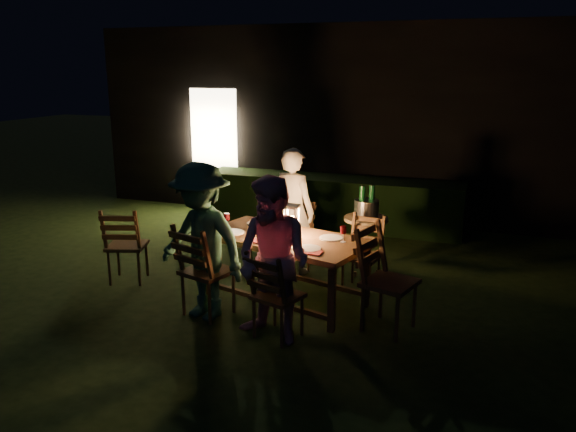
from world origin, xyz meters
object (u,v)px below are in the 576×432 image
(chair_near_left, at_px, (207,286))
(chair_end, at_px, (387,298))
(person_opp_left, at_px, (202,242))
(side_table, at_px, (366,224))
(person_opp_right, at_px, (273,261))
(ice_bucket, at_px, (367,209))
(chair_far_left, at_px, (291,251))
(chair_far_right, at_px, (362,267))
(bottle_bucket_a, at_px, (362,205))
(chair_spare, at_px, (127,258))
(bottle_bucket_b, at_px, (371,204))
(person_house_side, at_px, (293,211))
(dining_table, at_px, (285,243))
(bottle_table, at_px, (266,220))
(chair_near_right, at_px, (277,310))
(lantern, at_px, (291,222))

(chair_near_left, xyz_separation_m, chair_end, (1.82, 0.31, 0.01))
(person_opp_left, relative_size, side_table, 2.22)
(person_opp_right, height_order, side_table, person_opp_right)
(ice_bucket, bearing_deg, chair_far_left, -163.08)
(chair_far_right, bearing_deg, bottle_bucket_a, -66.94)
(chair_spare, relative_size, bottle_bucket_b, 3.05)
(chair_near_left, distance_m, chair_end, 1.85)
(chair_near_left, distance_m, ice_bucket, 2.24)
(person_opp_left, bearing_deg, person_house_side, 90.00)
(chair_near_left, height_order, chair_end, chair_end)
(chair_far_right, height_order, chair_end, chair_end)
(person_house_side, bearing_deg, person_opp_right, 118.76)
(person_house_side, height_order, bottle_bucket_a, person_house_side)
(side_table, xyz_separation_m, ice_bucket, (0.00, 0.00, 0.20))
(chair_near_left, bearing_deg, person_opp_left, -87.69)
(dining_table, bearing_deg, bottle_bucket_a, 76.12)
(ice_bucket, bearing_deg, side_table, 0.00)
(chair_far_left, distance_m, bottle_bucket_a, 1.06)
(chair_near_left, xyz_separation_m, person_house_side, (0.41, 1.54, 0.48))
(chair_far_left, height_order, bottle_bucket_b, bottle_bucket_b)
(chair_far_left, xyz_separation_m, bottle_table, (-0.01, -0.79, 0.60))
(chair_far_right, relative_size, ice_bucket, 2.99)
(person_opp_left, bearing_deg, dining_table, 61.24)
(chair_end, relative_size, side_table, 1.47)
(person_opp_left, relative_size, bottle_table, 5.80)
(chair_near_right, xyz_separation_m, person_opp_right, (-0.01, -0.05, 0.51))
(chair_far_left, distance_m, chair_spare, 2.00)
(side_table, bearing_deg, person_opp_right, -101.97)
(chair_spare, bearing_deg, chair_end, -22.11)
(person_house_side, height_order, lantern, person_house_side)
(chair_spare, height_order, person_opp_right, person_opp_right)
(dining_table, relative_size, bottle_bucket_b, 6.12)
(person_house_side, height_order, side_table, person_house_side)
(lantern, xyz_separation_m, bottle_bucket_b, (0.64, 1.13, -0.01))
(chair_near_left, relative_size, chair_far_right, 1.16)
(chair_far_left, height_order, lantern, lantern)
(chair_far_right, bearing_deg, bottle_table, 37.46)
(dining_table, relative_size, person_opp_right, 1.24)
(lantern, bearing_deg, person_opp_right, -80.40)
(side_table, bearing_deg, ice_bucket, 0.00)
(person_house_side, height_order, bottle_table, person_house_side)
(person_house_side, bearing_deg, chair_far_right, 177.04)
(chair_spare, height_order, ice_bucket, chair_spare)
(chair_spare, bearing_deg, ice_bucket, 6.83)
(bottle_table, distance_m, side_table, 1.41)
(person_house_side, bearing_deg, dining_table, 118.76)
(chair_far_left, relative_size, chair_end, 0.87)
(chair_end, relative_size, bottle_bucket_a, 3.36)
(chair_spare, relative_size, ice_bucket, 3.25)
(chair_near_right, relative_size, person_house_side, 0.58)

